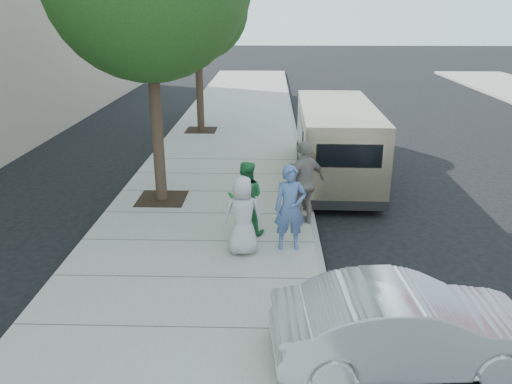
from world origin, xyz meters
TOP-DOWN VIEW (x-y plane):
  - ground at (0.00, 0.00)m, footprint 120.00×120.00m
  - sidewalk at (-1.00, 0.00)m, footprint 5.00×60.00m
  - curb_face at (1.44, 0.00)m, footprint 0.12×60.00m
  - tree_far at (-2.25, 10.00)m, footprint 3.92×3.80m
  - parking_meter at (0.97, 1.25)m, footprint 0.28×0.16m
  - van at (2.30, 4.42)m, footprint 2.10×5.98m
  - sedan at (2.34, -3.54)m, footprint 3.79×1.59m
  - person_officer at (0.85, -0.26)m, footprint 0.67×0.47m
  - person_green_shirt at (-0.06, 0.41)m, footprint 0.82×0.66m
  - person_gray_shirt at (-0.07, -0.51)m, footprint 0.84×0.61m
  - person_striped_polo at (1.20, 0.95)m, footprint 1.17×1.06m

SIDE VIEW (x-z plane):
  - ground at x=0.00m, z-range 0.00..0.00m
  - sidewalk at x=-1.00m, z-range 0.00..0.15m
  - curb_face at x=1.44m, z-range -0.01..0.15m
  - sedan at x=2.34m, z-range 0.00..1.22m
  - person_gray_shirt at x=-0.07m, z-range 0.15..1.73m
  - person_green_shirt at x=-0.06m, z-range 0.15..1.76m
  - person_officer at x=0.85m, z-range 0.15..1.88m
  - parking_meter at x=0.97m, z-range 0.44..1.74m
  - person_striped_polo at x=1.20m, z-range 0.15..2.07m
  - van at x=2.30m, z-range 0.06..2.27m
  - tree_far at x=-2.25m, z-range 1.64..8.13m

